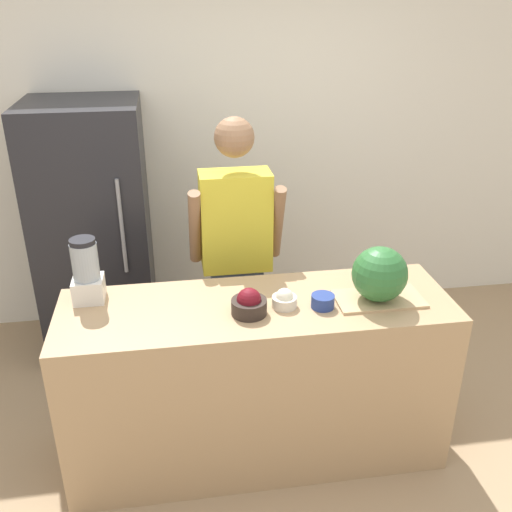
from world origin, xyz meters
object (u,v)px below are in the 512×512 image
at_px(person, 236,257).
at_px(watermelon, 380,274).
at_px(bowl_cherries, 249,304).
at_px(refrigerator, 95,232).
at_px(bowl_small_blue, 323,301).
at_px(blender, 87,272).
at_px(bowl_cream, 284,300).

bearing_deg(person, watermelon, -48.73).
bearing_deg(watermelon, bowl_cherries, -178.11).
height_order(refrigerator, bowl_small_blue, refrigerator).
relative_size(refrigerator, bowl_cherries, 10.03).
xyz_separation_m(watermelon, bowl_cherries, (-0.65, -0.02, -0.10)).
xyz_separation_m(bowl_cherries, bowl_small_blue, (0.37, 0.01, -0.02)).
xyz_separation_m(refrigerator, blender, (0.09, -1.06, 0.22)).
relative_size(person, bowl_small_blue, 14.97).
bearing_deg(refrigerator, blender, -85.16).
xyz_separation_m(person, bowl_small_blue, (0.34, -0.73, 0.07)).
distance_m(refrigerator, bowl_cream, 1.65).
bearing_deg(bowl_cream, bowl_small_blue, -10.40).
distance_m(person, watermelon, 0.96).
bearing_deg(watermelon, bowl_small_blue, -176.77).
distance_m(person, bowl_cherries, 0.74).
relative_size(person, bowl_cream, 13.93).
relative_size(bowl_cream, bowl_small_blue, 1.07).
xyz_separation_m(watermelon, bowl_small_blue, (-0.29, -0.02, -0.12)).
bearing_deg(blender, refrigerator, 94.84).
relative_size(bowl_cream, blender, 0.37).
height_order(refrigerator, blender, refrigerator).
relative_size(watermelon, bowl_cherries, 1.59).
height_order(refrigerator, bowl_cream, refrigerator).
height_order(bowl_cherries, bowl_cream, bowl_cherries).
bearing_deg(bowl_cream, person, 102.46).
distance_m(refrigerator, bowl_small_blue, 1.80).
distance_m(bowl_cherries, bowl_cream, 0.19).
bearing_deg(person, bowl_cherries, -92.19).
bearing_deg(bowl_small_blue, refrigerator, 133.01).
bearing_deg(bowl_cherries, bowl_cream, 12.24).
distance_m(watermelon, blender, 1.44).
distance_m(refrigerator, watermelon, 2.00).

